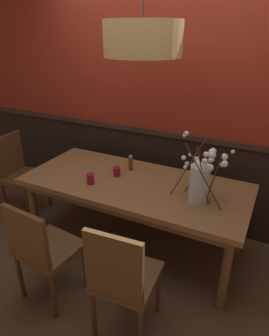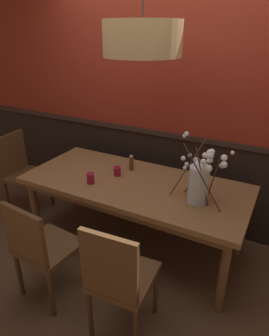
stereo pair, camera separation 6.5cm
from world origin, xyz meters
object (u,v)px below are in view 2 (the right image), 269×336
chair_near_side_left (40,246)px  vase_with_blossoms (199,182)px  dining_table (134,189)px  chair_head_west_end (21,169)px  chair_far_side_right (198,173)px  chair_near_side_right (118,277)px  condiment_bottle (131,163)px  pendant_lamp (143,38)px  chair_far_side_left (150,163)px  candle_holder_nearer_center (90,178)px  candle_holder_nearer_edge (117,171)px

chair_near_side_left → vase_with_blossoms: vase_with_blossoms is taller
dining_table → chair_head_west_end: 1.50m
chair_far_side_right → vase_with_blossoms: bearing=-74.0°
chair_head_west_end → chair_near_side_right: size_ratio=1.00×
chair_head_west_end → condiment_bottle: bearing=9.1°
chair_far_side_right → pendant_lamp: pendant_lamp is taller
chair_far_side_left → vase_with_blossoms: (0.89, -0.97, 0.40)m
vase_with_blossoms → condiment_bottle: (-0.77, 0.28, -0.11)m
chair_near_side_right → pendant_lamp: (-0.25, 0.82, 1.43)m
chair_head_west_end → chair_near_side_right: chair_near_side_right is taller
candle_holder_nearer_center → dining_table: bearing=31.9°
chair_near_side_right → vase_with_blossoms: 0.95m
condiment_bottle → vase_with_blossoms: bearing=-20.1°
chair_far_side_right → candle_holder_nearer_center: bearing=-121.8°
chair_near_side_right → candle_holder_nearer_edge: (-0.57, 0.94, 0.25)m
dining_table → candle_holder_nearer_center: (-0.34, -0.21, 0.13)m
condiment_bottle → pendant_lamp: (0.26, -0.29, 1.15)m
dining_table → chair_near_side_left: (-0.34, -0.90, -0.15)m
chair_near_side_left → chair_far_side_left: 1.79m
chair_far_side_left → chair_near_side_right: bearing=-70.6°
vase_with_blossoms → candle_holder_nearer_center: size_ratio=5.77×
dining_table → chair_far_side_left: 0.94m
chair_far_side_right → chair_head_west_end: 2.05m
chair_far_side_right → candle_holder_nearer_edge: (-0.56, -0.85, 0.26)m
condiment_bottle → candle_holder_nearer_center: bearing=-114.4°
chair_near_side_left → candle_holder_nearer_edge: bearing=82.4°
dining_table → condiment_bottle: size_ratio=13.16×
chair_far_side_left → vase_with_blossoms: vase_with_blossoms is taller
pendant_lamp → chair_near_side_left: bearing=-118.5°
vase_with_blossoms → chair_near_side_left: bearing=-139.2°
chair_near_side_right → condiment_bottle: size_ratio=6.04×
dining_table → vase_with_blossoms: (0.62, -0.07, 0.27)m
chair_near_side_left → candle_holder_nearer_center: size_ratio=9.05×
chair_near_side_left → pendant_lamp: (0.45, 0.82, 1.45)m
chair_far_side_right → condiment_bottle: bearing=-125.9°
dining_table → chair_near_side_left: bearing=-110.6°
chair_near_side_left → condiment_bottle: bearing=80.4°
chair_near_side_right → dining_table: bearing=111.9°
chair_far_side_left → candle_holder_nearer_edge: chair_far_side_left is taller
dining_table → condiment_bottle: (-0.15, 0.21, 0.16)m
dining_table → chair_head_west_end: chair_head_west_end is taller
vase_with_blossoms → candle_holder_nearer_center: 0.98m
chair_head_west_end → chair_far_side_left: (1.23, 0.90, -0.01)m
chair_far_side_left → vase_with_blossoms: bearing=-47.4°
chair_far_side_right → candle_holder_nearer_center: chair_far_side_right is taller
chair_near_side_left → candle_holder_nearer_center: (-0.00, 0.69, 0.28)m
vase_with_blossoms → pendant_lamp: pendant_lamp is taller
chair_near_side_right → chair_far_side_right: bearing=90.6°
chair_far_side_right → chair_near_side_right: chair_near_side_right is taller
chair_near_side_left → chair_far_side_left: (0.07, 1.79, 0.01)m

